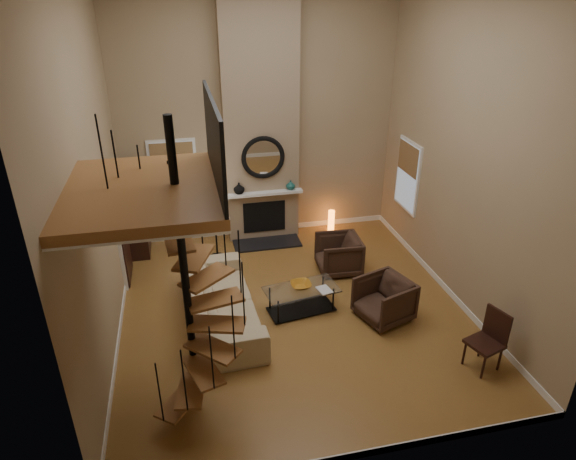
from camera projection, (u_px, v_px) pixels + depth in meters
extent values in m
cube|color=#AB7837|center=(293.00, 309.00, 8.94)|extent=(6.00, 6.50, 0.01)
cube|color=tan|center=(259.00, 116.00, 10.56)|extent=(6.00, 0.02, 5.50)
cube|color=tan|center=(368.00, 267.00, 4.87)|extent=(6.00, 0.02, 5.50)
cube|color=tan|center=(91.00, 178.00, 7.13)|extent=(0.02, 6.50, 5.50)
cube|color=tan|center=(467.00, 151.00, 8.30)|extent=(0.02, 6.50, 5.50)
cube|color=white|center=(262.00, 229.00, 11.74)|extent=(6.00, 0.02, 0.12)
cube|color=white|center=(352.00, 456.00, 6.07)|extent=(6.00, 0.02, 0.12)
cube|color=white|center=(120.00, 329.00, 8.32)|extent=(0.02, 6.50, 0.12)
cube|color=white|center=(444.00, 287.00, 9.49)|extent=(0.02, 6.50, 0.12)
cube|color=#927B5F|center=(261.00, 118.00, 10.39)|extent=(1.60, 0.38, 5.50)
cube|color=black|center=(267.00, 243.00, 11.17)|extent=(1.50, 0.60, 0.04)
cube|color=black|center=(264.00, 217.00, 11.19)|extent=(0.95, 0.02, 0.72)
cube|color=white|center=(264.00, 193.00, 10.86)|extent=(1.70, 0.18, 0.06)
torus|color=black|center=(263.00, 158.00, 10.56)|extent=(0.94, 0.10, 0.94)
cylinder|color=white|center=(263.00, 157.00, 10.56)|extent=(0.80, 0.01, 0.80)
imported|color=black|center=(239.00, 188.00, 10.72)|extent=(0.24, 0.24, 0.25)
imported|color=#17524F|center=(291.00, 185.00, 10.95)|extent=(0.20, 0.20, 0.21)
cube|color=white|center=(174.00, 174.00, 10.68)|extent=(1.02, 0.04, 1.52)
cube|color=#8C9EB2|center=(174.00, 174.00, 10.66)|extent=(0.90, 0.01, 1.40)
cube|color=olive|center=(173.00, 165.00, 10.55)|extent=(0.90, 0.01, 0.98)
cube|color=white|center=(408.00, 176.00, 10.56)|extent=(0.04, 1.02, 1.52)
cube|color=#8C9EB2|center=(407.00, 176.00, 10.55)|extent=(0.01, 0.90, 1.40)
cube|color=olive|center=(408.00, 159.00, 10.38)|extent=(0.01, 0.90, 0.63)
cube|color=white|center=(121.00, 230.00, 9.46)|extent=(0.06, 1.05, 2.16)
cube|color=black|center=(123.00, 231.00, 9.48)|extent=(0.05, 0.90, 2.05)
cube|color=#8C9EB2|center=(121.00, 210.00, 9.30)|extent=(0.01, 0.60, 0.90)
cube|color=#9A6332|center=(143.00, 191.00, 5.53)|extent=(1.70, 2.20, 0.12)
cube|color=white|center=(144.00, 197.00, 5.56)|extent=(1.70, 2.20, 0.03)
cube|color=black|center=(214.00, 140.00, 5.46)|extent=(0.04, 2.20, 0.94)
cylinder|color=black|center=(185.00, 277.00, 6.12)|extent=(0.10, 0.10, 4.02)
cube|color=#9A6332|center=(181.00, 401.00, 6.60)|extent=(0.71, 0.78, 0.04)
cylinder|color=black|center=(160.00, 393.00, 6.10)|extent=(0.02, 0.02, 0.94)
cube|color=#9A6332|center=(191.00, 389.00, 6.45)|extent=(0.46, 0.77, 0.04)
cylinder|color=black|center=(184.00, 381.00, 5.92)|extent=(0.02, 0.02, 0.94)
cube|color=#9A6332|center=(203.00, 371.00, 6.38)|extent=(0.55, 0.79, 0.04)
cylinder|color=black|center=(212.00, 358.00, 5.90)|extent=(0.02, 0.02, 0.94)
cube|color=#9A6332|center=(213.00, 348.00, 6.38)|extent=(0.75, 0.74, 0.04)
cylinder|color=black|center=(233.00, 328.00, 6.00)|extent=(0.02, 0.02, 0.94)
cube|color=#9A6332|center=(217.00, 324.00, 6.41)|extent=(0.79, 0.53, 0.04)
cylinder|color=black|center=(243.00, 295.00, 6.18)|extent=(0.02, 0.02, 0.94)
cube|color=#9A6332|center=(215.00, 300.00, 6.45)|extent=(0.77, 0.48, 0.04)
cylinder|color=black|center=(240.00, 263.00, 6.38)|extent=(0.02, 0.02, 0.94)
cube|color=#9A6332|center=(207.00, 277.00, 6.46)|extent=(0.77, 0.72, 0.04)
cylinder|color=black|center=(224.00, 236.00, 6.51)|extent=(0.02, 0.02, 0.94)
cube|color=#9A6332|center=(194.00, 258.00, 6.40)|extent=(0.58, 0.79, 0.04)
cylinder|color=black|center=(200.00, 213.00, 6.51)|extent=(0.02, 0.02, 0.94)
cube|color=#9A6332|center=(178.00, 240.00, 6.28)|extent=(0.41, 0.75, 0.04)
cylinder|color=black|center=(171.00, 196.00, 6.37)|extent=(0.02, 0.02, 0.94)
cube|color=#9A6332|center=(163.00, 225.00, 6.08)|extent=(0.68, 0.79, 0.04)
cylinder|color=black|center=(142.00, 182.00, 6.09)|extent=(0.02, 0.02, 0.94)
cube|color=#9A6332|center=(150.00, 211.00, 5.83)|extent=(0.80, 0.64, 0.04)
cylinder|color=black|center=(117.00, 170.00, 5.70)|extent=(0.02, 0.02, 0.94)
cube|color=#9A6332|center=(143.00, 196.00, 5.56)|extent=(0.72, 0.34, 0.04)
cylinder|color=black|center=(103.00, 158.00, 5.28)|extent=(0.02, 0.02, 0.94)
cube|color=black|center=(136.00, 212.00, 10.45)|extent=(0.40, 0.85, 1.89)
imported|color=tan|center=(221.00, 300.00, 8.50)|extent=(1.19, 2.79, 0.80)
imported|color=#3B251B|center=(342.00, 254.00, 10.03)|extent=(0.89, 0.87, 0.78)
imported|color=#3B251B|center=(387.00, 299.00, 8.61)|extent=(1.07, 1.05, 0.77)
cube|color=silver|center=(302.00, 289.00, 8.71)|extent=(1.36, 0.83, 0.02)
cube|color=black|center=(301.00, 309.00, 8.89)|extent=(1.24, 0.70, 0.02)
cylinder|color=black|center=(278.00, 313.00, 8.46)|extent=(0.04, 0.04, 0.47)
cylinder|color=black|center=(333.00, 300.00, 8.79)|extent=(0.04, 0.04, 0.47)
cylinder|color=black|center=(270.00, 299.00, 8.82)|extent=(0.04, 0.04, 0.47)
cylinder|color=black|center=(323.00, 288.00, 9.16)|extent=(0.04, 0.04, 0.47)
imported|color=#C07E22|center=(301.00, 285.00, 8.73)|extent=(0.37, 0.37, 0.09)
imported|color=gray|center=(323.00, 290.00, 8.64)|extent=(0.27, 0.33, 0.03)
cylinder|color=black|center=(218.00, 257.00, 10.62)|extent=(0.35, 0.35, 0.03)
cylinder|color=black|center=(215.00, 224.00, 10.27)|extent=(0.04, 0.04, 1.53)
cylinder|color=#F2E5C6|center=(213.00, 190.00, 9.94)|extent=(0.39, 0.39, 0.32)
cylinder|color=orange|center=(331.00, 221.00, 11.69)|extent=(0.15, 0.15, 0.53)
cube|color=black|center=(485.00, 344.00, 7.38)|extent=(0.57, 0.57, 0.05)
cube|color=black|center=(497.00, 325.00, 7.36)|extent=(0.17, 0.43, 0.54)
cylinder|color=black|center=(483.00, 367.00, 7.27)|extent=(0.05, 0.05, 0.43)
cylinder|color=black|center=(500.00, 359.00, 7.43)|extent=(0.05, 0.05, 0.43)
cylinder|color=black|center=(464.00, 353.00, 7.54)|extent=(0.05, 0.05, 0.43)
cylinder|color=black|center=(480.00, 345.00, 7.71)|extent=(0.05, 0.05, 0.43)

